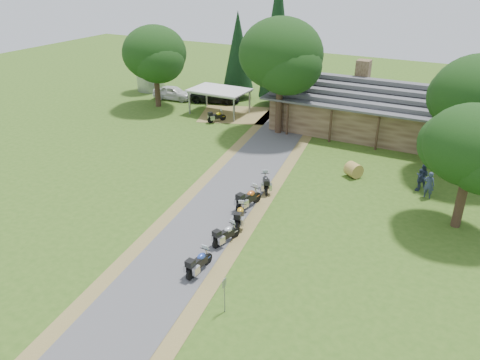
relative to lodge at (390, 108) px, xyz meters
The scene contains 24 objects.
ground 24.86m from the lodge, 104.04° to the right, with size 120.00×120.00×0.00m, color #335417.
driveway 21.17m from the lodge, 108.00° to the right, with size 46.00×46.00×0.00m, color #464648.
lodge is the anchor object (origin of this frame).
silo 28.82m from the lodge, behind, with size 3.28×3.28×6.66m, color gray.
carport 16.75m from the lodge, behind, with size 5.80×3.87×2.51m, color silver, non-canonical shape.
car_white_sedan 23.96m from the lodge, behind, with size 5.82×2.46×1.94m, color silver.
car_dark_suv 19.24m from the lodge, behind, with size 5.92×2.52×2.27m, color black.
motorcycle_row_a 26.03m from the lodge, 99.06° to the right, with size 1.88×0.61×1.29m, color #273F94, non-canonical shape.
motorcycle_row_b 23.11m from the lodge, 100.49° to the right, with size 1.82×0.59×1.24m, color #B6B8BE, non-canonical shape.
motorcycle_row_c 21.05m from the lodge, 102.28° to the right, with size 1.92×0.63×1.32m, color gold, non-canonical shape.
motorcycle_row_d 19.10m from the lodge, 105.01° to the right, with size 2.12×0.69×1.45m, color #CC6021, non-canonical shape.
motorcycle_row_e 16.52m from the lodge, 107.67° to the right, with size 1.88×0.61×1.28m, color black, non-canonical shape.
motorcycle_carport_a 16.17m from the lodge, 164.64° to the right, with size 1.78×0.58×1.22m, color gold, non-canonical shape.
person_a 12.72m from the lodge, 66.43° to the right, with size 0.62×0.45×2.20m, color #2F3A55.
person_b 11.14m from the lodge, 66.26° to the right, with size 0.57×0.41×2.01m, color #2F3A55.
person_c 11.70m from the lodge, 67.85° to the right, with size 0.54×0.39×1.91m, color #2F3A55.
hay_bale 10.80m from the lodge, 91.21° to the right, with size 1.07×1.07×0.98m, color olive.
sign_post 27.75m from the lodge, 93.05° to the right, with size 0.33×0.06×1.84m, color gray, non-canonical shape.
oak_lodge_left 10.46m from the lodge, 153.97° to the right, with size 7.27×7.27×11.50m, color black, non-canonical shape.
oak_lodge_right 9.77m from the lodge, 42.85° to the right, with size 6.72×6.72×9.61m, color black, non-canonical shape.
oak_driveway 16.40m from the lodge, 64.19° to the right, with size 5.44×5.44×8.34m, color black, non-canonical shape.
oak_silo 24.02m from the lodge, behind, with size 6.62×6.62×9.15m, color black, non-canonical shape.
cedar_near 14.12m from the lodge, 163.39° to the left, with size 3.69×3.69×14.06m, color black.
cedar_far 18.49m from the lodge, 165.67° to the left, with size 3.51×3.51×9.54m, color black.
Camera 1 is at (12.82, -18.07, 14.54)m, focal length 35.00 mm.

